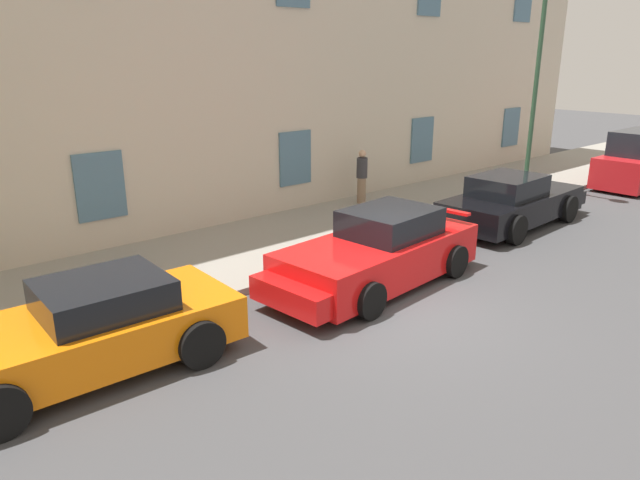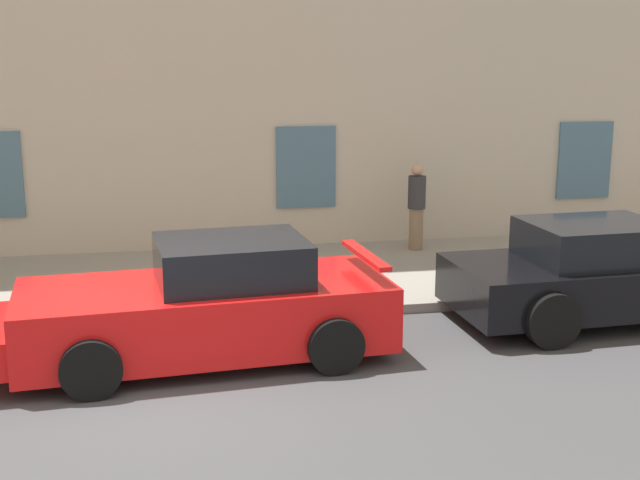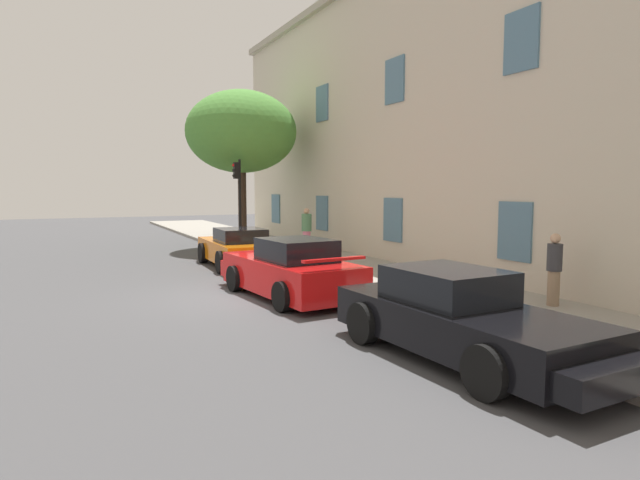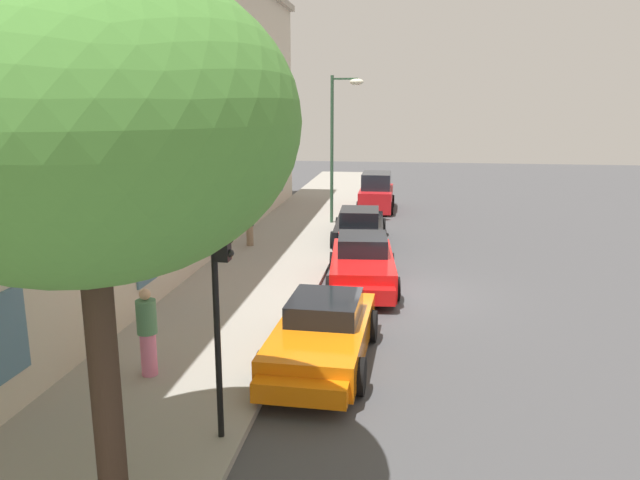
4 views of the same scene
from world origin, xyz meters
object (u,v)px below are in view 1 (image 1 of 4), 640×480
object	(u,v)px
sportscar_yellow_flank	(374,255)
hatchback_parked	(639,162)
pedestrian_admiring	(362,176)
sportscar_white_middle	(515,202)
street_lamp	(552,51)
sportscar_red_lead	(73,336)

from	to	relation	value
sportscar_yellow_flank	hatchback_parked	world-z (taller)	hatchback_parked
hatchback_parked	pedestrian_admiring	distance (m)	10.11
sportscar_white_middle	hatchback_parked	bearing A→B (deg)	-2.05
sportscar_white_middle	street_lamp	xyz separation A→B (m)	(3.12, 1.11, 3.86)
sportscar_white_middle	hatchback_parked	distance (m)	7.37
sportscar_white_middle	pedestrian_admiring	bearing A→B (deg)	114.51
street_lamp	pedestrian_admiring	distance (m)	6.71
sportscar_red_lead	hatchback_parked	bearing A→B (deg)	-0.45
sportscar_red_lead	sportscar_yellow_flank	distance (m)	5.64
sportscar_yellow_flank	sportscar_red_lead	bearing A→B (deg)	175.56
hatchback_parked	street_lamp	distance (m)	5.73
sportscar_yellow_flank	sportscar_white_middle	size ratio (longest dim) A/B	0.97
sportscar_red_lead	pedestrian_admiring	bearing A→B (deg)	22.63
pedestrian_admiring	hatchback_parked	bearing A→B (deg)	-24.83
sportscar_yellow_flank	street_lamp	world-z (taller)	street_lamp
sportscar_white_middle	hatchback_parked	size ratio (longest dim) A/B	1.29
hatchback_parked	sportscar_yellow_flank	bearing A→B (deg)	-178.77
sportscar_red_lead	hatchback_parked	distance (m)	18.99
sportscar_white_middle	hatchback_parked	world-z (taller)	hatchback_parked
sportscar_red_lead	sportscar_yellow_flank	world-z (taller)	sportscar_yellow_flank
hatchback_parked	street_lamp	size ratio (longest dim) A/B	0.62
street_lamp	sportscar_yellow_flank	bearing A→B (deg)	-169.69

